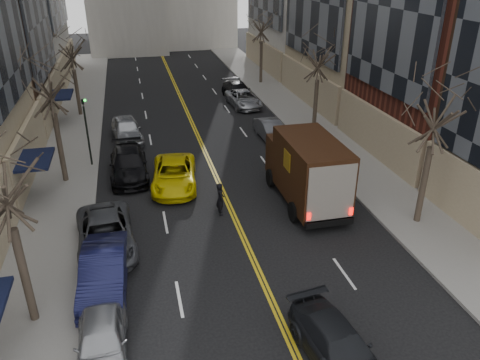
# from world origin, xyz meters

# --- Properties ---
(sidewalk_left) EXTENTS (4.00, 66.00, 0.15)m
(sidewalk_left) POSITION_xyz_m (-9.00, 27.00, 0.07)
(sidewalk_left) COLOR slate
(sidewalk_left) RESTS_ON ground
(sidewalk_right) EXTENTS (4.00, 66.00, 0.15)m
(sidewalk_right) POSITION_xyz_m (9.00, 27.00, 0.07)
(sidewalk_right) COLOR slate
(sidewalk_right) RESTS_ON ground
(tree_lf_mid) EXTENTS (3.20, 3.20, 8.91)m
(tree_lf_mid) POSITION_xyz_m (-8.80, 20.00, 6.60)
(tree_lf_mid) COLOR #382D23
(tree_lf_mid) RESTS_ON sidewalk_left
(tree_lf_far) EXTENTS (3.20, 3.20, 8.12)m
(tree_lf_far) POSITION_xyz_m (-8.80, 33.00, 6.02)
(tree_lf_far) COLOR #382D23
(tree_lf_far) RESTS_ON sidewalk_left
(tree_rt_near) EXTENTS (3.20, 3.20, 8.71)m
(tree_rt_near) POSITION_xyz_m (8.80, 11.00, 6.45)
(tree_rt_near) COLOR #382D23
(tree_rt_near) RESTS_ON sidewalk_right
(tree_rt_mid) EXTENTS (3.20, 3.20, 8.32)m
(tree_rt_mid) POSITION_xyz_m (8.80, 25.00, 6.17)
(tree_rt_mid) COLOR #382D23
(tree_rt_mid) RESTS_ON sidewalk_right
(tree_rt_far) EXTENTS (3.20, 3.20, 9.11)m
(tree_rt_far) POSITION_xyz_m (8.80, 40.00, 6.74)
(tree_rt_far) COLOR #382D23
(tree_rt_far) RESTS_ON sidewalk_right
(traffic_signal) EXTENTS (0.29, 0.26, 4.70)m
(traffic_signal) POSITION_xyz_m (-7.39, 22.00, 2.82)
(traffic_signal) COLOR black
(traffic_signal) RESTS_ON sidewalk_left
(ups_truck) EXTENTS (2.86, 6.89, 3.76)m
(ups_truck) POSITION_xyz_m (4.12, 14.45, 1.90)
(ups_truck) COLOR black
(ups_truck) RESTS_ON ground
(observer_sedan) EXTENTS (2.49, 4.83, 1.34)m
(observer_sedan) POSITION_xyz_m (1.20, 3.63, 0.67)
(observer_sedan) COLOR black
(observer_sedan) RESTS_ON ground
(taxi) EXTENTS (3.11, 5.60, 1.48)m
(taxi) POSITION_xyz_m (-2.57, 18.00, 0.74)
(taxi) COLOR yellow
(taxi) RESTS_ON ground
(pedestrian) EXTENTS (0.43, 0.65, 1.77)m
(pedestrian) POSITION_xyz_m (-0.61, 14.17, 0.88)
(pedestrian) COLOR black
(pedestrian) RESTS_ON ground
(parked_lf_a) EXTENTS (1.72, 4.19, 1.42)m
(parked_lf_a) POSITION_xyz_m (-6.30, 5.74, 0.71)
(parked_lf_a) COLOR #A8ABB0
(parked_lf_a) RESTS_ON ground
(parked_lf_b) EXTENTS (1.97, 4.99, 1.62)m
(parked_lf_b) POSITION_xyz_m (-6.30, 9.37, 0.81)
(parked_lf_b) COLOR #13143B
(parked_lf_b) RESTS_ON ground
(parked_lf_c) EXTENTS (2.91, 5.57, 1.50)m
(parked_lf_c) POSITION_xyz_m (-6.30, 12.30, 0.75)
(parked_lf_c) COLOR #43454A
(parked_lf_c) RESTS_ON ground
(parked_lf_d) EXTENTS (2.25, 5.40, 1.56)m
(parked_lf_d) POSITION_xyz_m (-5.10, 20.02, 0.78)
(parked_lf_d) COLOR black
(parked_lf_d) RESTS_ON ground
(parked_lf_e) EXTENTS (2.44, 5.02, 1.65)m
(parked_lf_e) POSITION_xyz_m (-5.10, 26.25, 0.83)
(parked_lf_e) COLOR #A7AAAF
(parked_lf_e) RESTS_ON ground
(parked_rt_a) EXTENTS (1.63, 4.27, 1.39)m
(parked_rt_a) POSITION_xyz_m (5.10, 24.03, 0.69)
(parked_rt_a) COLOR #484A4F
(parked_rt_a) RESTS_ON ground
(parked_rt_b) EXTENTS (2.68, 5.13, 1.38)m
(parked_rt_b) POSITION_xyz_m (5.10, 32.46, 0.69)
(parked_rt_b) COLOR #ABADB3
(parked_rt_b) RESTS_ON ground
(parked_rt_c) EXTENTS (2.39, 5.37, 1.53)m
(parked_rt_c) POSITION_xyz_m (5.10, 34.79, 0.77)
(parked_rt_c) COLOR black
(parked_rt_c) RESTS_ON ground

